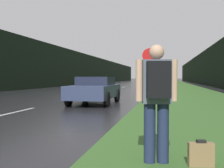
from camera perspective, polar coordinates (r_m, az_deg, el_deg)
name	(u,v)px	position (r m, az deg, el deg)	size (l,w,h in m)	color
grass_verge	(178,87)	(40.93, 13.21, -0.50)	(6.00, 240.00, 0.02)	#386028
lane_stripe_b	(15,112)	(11.33, -19.09, -5.41)	(0.12, 3.00, 0.01)	silver
lane_stripe_c	(74,98)	(17.71, -7.67, -2.92)	(0.12, 3.00, 0.01)	silver
lane_stripe_d	(100,92)	(24.43, -2.43, -1.73)	(0.12, 3.00, 0.01)	silver
lane_stripe_e	(115,89)	(31.28, 0.53, -1.05)	(0.12, 3.00, 0.01)	silver
lane_stripe_f	(124,87)	(38.18, 2.43, -0.61)	(0.12, 3.00, 0.01)	silver
treeline_far_side	(80,69)	(53.33, -6.44, 3.03)	(2.00, 140.00, 5.73)	black
treeline_near_side	(211,67)	(51.47, 19.48, 3.21)	(2.00, 140.00, 6.08)	black
stop_sign	(150,69)	(13.91, 7.64, 2.99)	(0.72, 0.07, 2.76)	slate
hitchhiker_with_backpack	(157,96)	(4.30, 9.09, -2.40)	(0.63, 0.48, 1.83)	#1E2847
suitcase	(201,155)	(4.43, 17.63, -13.55)	(0.38, 0.18, 0.41)	olive
car_passing_near	(95,90)	(14.08, -3.48, -1.15)	(1.99, 4.37, 1.35)	#2D3856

